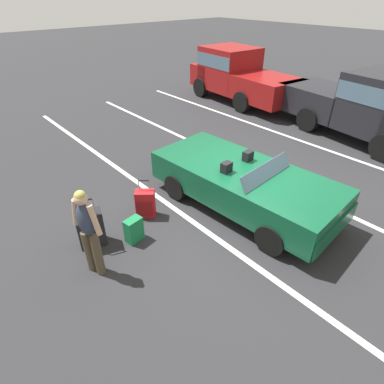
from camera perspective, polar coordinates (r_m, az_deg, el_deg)
ground_plane at (r=7.16m, az=8.96°, el=-2.46°), size 80.00×80.00×0.00m
lot_line_near at (r=6.44m, az=1.82°, el=-6.65°), size 18.00×0.12×0.01m
lot_line_mid at (r=8.20m, az=15.79°, el=1.61°), size 18.00×0.12×0.01m
lot_line_far at (r=10.37m, az=24.41°, el=6.67°), size 18.00×0.12×0.01m
convertible_car at (r=6.74m, az=10.79°, el=0.89°), size 4.25×2.05×1.24m
suitcase_large_black at (r=6.15m, az=-18.03°, el=-6.36°), size 0.42×0.54×1.08m
suitcase_medium_bright at (r=6.66m, az=-8.52°, el=-2.15°), size 0.44×0.46×0.86m
suitcase_small_carryon at (r=6.12m, az=-10.62°, el=-6.83°), size 0.26×0.37×0.50m
traveler_person at (r=5.24m, az=-18.54°, el=-6.44°), size 0.60×0.31×1.65m
parked_pickup_truck_near at (r=14.26m, az=8.18°, el=20.64°), size 5.16×2.42×2.10m
parked_pickup_truck_far at (r=11.41m, az=29.50°, el=13.71°), size 5.23×2.66×2.10m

